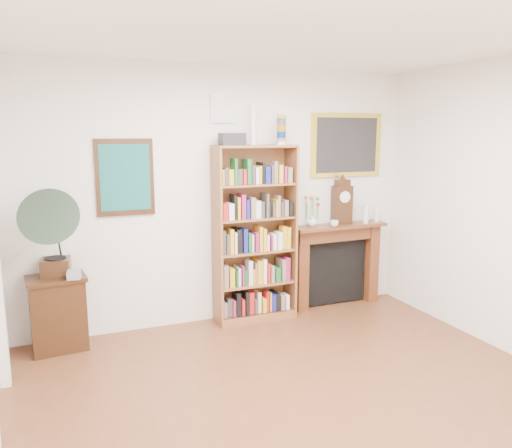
{
  "coord_description": "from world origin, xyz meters",
  "views": [
    {
      "loc": [
        -1.69,
        -2.72,
        2.1
      ],
      "look_at": [
        0.03,
        1.6,
        1.24
      ],
      "focal_mm": 35.0,
      "sensor_mm": 36.0,
      "label": 1
    }
  ],
  "objects_px": {
    "bookshelf": "(255,224)",
    "bottle_left": "(366,213)",
    "gramophone": "(53,228)",
    "mantel_clock": "(342,203)",
    "fireplace": "(336,258)",
    "bottle_right": "(377,214)",
    "flower_vase": "(312,221)",
    "teacup": "(334,224)",
    "side_cabinet": "(58,313)",
    "cd_stack": "(74,275)"
  },
  "relations": [
    {
      "from": "bookshelf",
      "to": "bottle_left",
      "type": "relative_size",
      "value": 9.44
    },
    {
      "from": "gramophone",
      "to": "mantel_clock",
      "type": "xyz_separation_m",
      "value": [
        3.22,
        0.2,
        0.04
      ]
    },
    {
      "from": "fireplace",
      "to": "bottle_right",
      "type": "distance_m",
      "value": 0.74
    },
    {
      "from": "bookshelf",
      "to": "bottle_right",
      "type": "relative_size",
      "value": 11.33
    },
    {
      "from": "gramophone",
      "to": "flower_vase",
      "type": "xyz_separation_m",
      "value": [
        2.81,
        0.19,
        -0.15
      ]
    },
    {
      "from": "gramophone",
      "to": "flower_vase",
      "type": "bearing_deg",
      "value": 9.82
    },
    {
      "from": "bookshelf",
      "to": "teacup",
      "type": "bearing_deg",
      "value": -4.59
    },
    {
      "from": "side_cabinet",
      "to": "gramophone",
      "type": "height_order",
      "value": "gramophone"
    },
    {
      "from": "mantel_clock",
      "to": "bottle_left",
      "type": "xyz_separation_m",
      "value": [
        0.3,
        -0.07,
        -0.14
      ]
    },
    {
      "from": "flower_vase",
      "to": "fireplace",
      "type": "bearing_deg",
      "value": 3.45
    },
    {
      "from": "flower_vase",
      "to": "bottle_left",
      "type": "relative_size",
      "value": 0.56
    },
    {
      "from": "fireplace",
      "to": "flower_vase",
      "type": "distance_m",
      "value": 0.61
    },
    {
      "from": "side_cabinet",
      "to": "teacup",
      "type": "height_order",
      "value": "teacup"
    },
    {
      "from": "side_cabinet",
      "to": "flower_vase",
      "type": "height_order",
      "value": "flower_vase"
    },
    {
      "from": "bottle_right",
      "to": "bookshelf",
      "type": "bearing_deg",
      "value": -178.75
    },
    {
      "from": "gramophone",
      "to": "mantel_clock",
      "type": "bearing_deg",
      "value": 9.49
    },
    {
      "from": "teacup",
      "to": "bottle_right",
      "type": "distance_m",
      "value": 0.66
    },
    {
      "from": "bookshelf",
      "to": "flower_vase",
      "type": "bearing_deg",
      "value": 4.04
    },
    {
      "from": "bookshelf",
      "to": "fireplace",
      "type": "distance_m",
      "value": 1.22
    },
    {
      "from": "gramophone",
      "to": "bottle_left",
      "type": "height_order",
      "value": "gramophone"
    },
    {
      "from": "fireplace",
      "to": "gramophone",
      "type": "height_order",
      "value": "gramophone"
    },
    {
      "from": "bottle_left",
      "to": "bottle_right",
      "type": "bearing_deg",
      "value": 8.96
    },
    {
      "from": "cd_stack",
      "to": "bottle_left",
      "type": "bearing_deg",
      "value": 3.08
    },
    {
      "from": "cd_stack",
      "to": "bottle_left",
      "type": "xyz_separation_m",
      "value": [
        3.36,
        0.18,
        0.36
      ]
    },
    {
      "from": "flower_vase",
      "to": "bottle_left",
      "type": "height_order",
      "value": "bottle_left"
    },
    {
      "from": "side_cabinet",
      "to": "cd_stack",
      "type": "height_order",
      "value": "cd_stack"
    },
    {
      "from": "side_cabinet",
      "to": "fireplace",
      "type": "distance_m",
      "value": 3.19
    },
    {
      "from": "bookshelf",
      "to": "gramophone",
      "type": "xyz_separation_m",
      "value": [
        -2.07,
        -0.12,
        0.13
      ]
    },
    {
      "from": "bottle_left",
      "to": "side_cabinet",
      "type": "bearing_deg",
      "value": -179.32
    },
    {
      "from": "flower_vase",
      "to": "side_cabinet",
      "type": "bearing_deg",
      "value": -177.89
    },
    {
      "from": "flower_vase",
      "to": "bottle_right",
      "type": "bearing_deg",
      "value": -2.24
    },
    {
      "from": "mantel_clock",
      "to": "flower_vase",
      "type": "height_order",
      "value": "mantel_clock"
    },
    {
      "from": "bookshelf",
      "to": "mantel_clock",
      "type": "height_order",
      "value": "bookshelf"
    },
    {
      "from": "flower_vase",
      "to": "bottle_left",
      "type": "distance_m",
      "value": 0.71
    },
    {
      "from": "gramophone",
      "to": "flower_vase",
      "type": "relative_size",
      "value": 6.5
    },
    {
      "from": "bookshelf",
      "to": "gramophone",
      "type": "bearing_deg",
      "value": -178.02
    },
    {
      "from": "mantel_clock",
      "to": "cd_stack",
      "type": "bearing_deg",
      "value": -172.02
    },
    {
      "from": "fireplace",
      "to": "mantel_clock",
      "type": "height_order",
      "value": "mantel_clock"
    },
    {
      "from": "gramophone",
      "to": "bottle_right",
      "type": "distance_m",
      "value": 3.7
    },
    {
      "from": "fireplace",
      "to": "bottle_left",
      "type": "distance_m",
      "value": 0.65
    },
    {
      "from": "gramophone",
      "to": "cd_stack",
      "type": "height_order",
      "value": "gramophone"
    },
    {
      "from": "flower_vase",
      "to": "teacup",
      "type": "distance_m",
      "value": 0.26
    },
    {
      "from": "mantel_clock",
      "to": "bottle_left",
      "type": "distance_m",
      "value": 0.33
    },
    {
      "from": "teacup",
      "to": "bottle_right",
      "type": "relative_size",
      "value": 0.48
    },
    {
      "from": "gramophone",
      "to": "bottle_left",
      "type": "relative_size",
      "value": 3.62
    },
    {
      "from": "fireplace",
      "to": "teacup",
      "type": "height_order",
      "value": "teacup"
    },
    {
      "from": "gramophone",
      "to": "bottle_right",
      "type": "xyz_separation_m",
      "value": [
        3.7,
        0.15,
        -0.11
      ]
    },
    {
      "from": "side_cabinet",
      "to": "fireplace",
      "type": "bearing_deg",
      "value": -3.28
    },
    {
      "from": "gramophone",
      "to": "cd_stack",
      "type": "distance_m",
      "value": 0.48
    },
    {
      "from": "cd_stack",
      "to": "bottle_right",
      "type": "height_order",
      "value": "bottle_right"
    }
  ]
}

